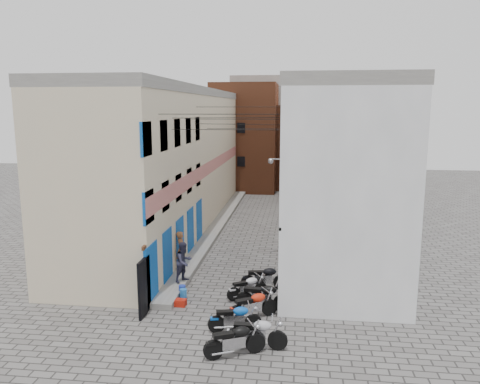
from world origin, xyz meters
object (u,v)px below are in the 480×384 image
at_px(motorcycle_g, 264,276).
at_px(red_crate, 181,303).
at_px(motorcycle_a, 235,339).
at_px(motorcycle_c, 235,317).
at_px(person_a, 181,250).
at_px(person_b, 184,262).
at_px(motorcycle_b, 256,331).
at_px(motorcycle_f, 247,286).
at_px(motorcycle_e, 263,295).
at_px(motorcycle_d, 253,304).
at_px(water_jug_far, 182,291).
at_px(water_jug_near, 183,294).

relative_size(motorcycle_g, red_crate, 4.76).
xyz_separation_m(motorcycle_a, motorcycle_c, (-0.22, 1.65, -0.04)).
height_order(motorcycle_g, person_a, person_a).
height_order(motorcycle_g, person_b, person_b).
xyz_separation_m(person_b, red_crate, (0.34, -2.02, -1.00)).
xyz_separation_m(motorcycle_b, motorcycle_f, (-0.72, 4.05, -0.08)).
distance_m(motorcycle_a, motorcycle_b, 0.82).
xyz_separation_m(motorcycle_a, motorcycle_g, (0.52, 5.62, 0.00)).
bearing_deg(motorcycle_e, red_crate, -84.28).
bearing_deg(red_crate, motorcycle_g, 33.73).
xyz_separation_m(motorcycle_d, red_crate, (-2.96, 0.77, -0.45)).
relative_size(person_b, red_crate, 4.10).
height_order(motorcycle_f, water_jug_far, motorcycle_f).
bearing_deg(person_b, motorcycle_b, -112.09).
distance_m(motorcycle_g, red_crate, 3.84).
height_order(person_a, water_jug_near, person_a).
xyz_separation_m(motorcycle_b, motorcycle_c, (-0.83, 1.11, -0.05)).
relative_size(motorcycle_a, motorcycle_c, 1.07).
height_order(motorcycle_b, water_jug_near, motorcycle_b).
relative_size(motorcycle_f, red_crate, 4.21).
height_order(motorcycle_c, red_crate, motorcycle_c).
bearing_deg(person_b, water_jug_near, -135.87).
relative_size(motorcycle_d, motorcycle_g, 0.98).
xyz_separation_m(motorcycle_a, person_b, (-3.00, 5.52, 0.55)).
xyz_separation_m(motorcycle_f, motorcycle_g, (0.62, 1.03, 0.07)).
xyz_separation_m(water_jug_far, red_crate, (0.18, -1.00, -0.09)).
relative_size(person_a, water_jug_near, 4.03).
height_order(motorcycle_a, motorcycle_f, motorcycle_a).
xyz_separation_m(motorcycle_f, person_a, (-3.44, 2.60, 0.62)).
bearing_deg(motorcycle_g, motorcycle_c, -19.59).
bearing_deg(motorcycle_d, person_a, -171.08).
xyz_separation_m(motorcycle_a, water_jug_far, (-2.84, 4.50, -0.36)).
relative_size(motorcycle_e, water_jug_near, 4.79).
bearing_deg(motorcycle_b, red_crate, -132.92).
bearing_deg(motorcycle_g, motorcycle_e, -6.44).
height_order(motorcycle_d, red_crate, motorcycle_d).
distance_m(motorcycle_g, water_jug_far, 3.56).
distance_m(motorcycle_f, water_jug_far, 2.75).
xyz_separation_m(motorcycle_g, water_jug_near, (-3.22, -1.48, -0.37)).
relative_size(motorcycle_b, motorcycle_d, 1.04).
bearing_deg(motorcycle_a, red_crate, -167.60).
bearing_deg(water_jug_far, motorcycle_f, 2.00).
bearing_deg(motorcycle_b, motorcycle_f, -170.70).
bearing_deg(motorcycle_d, person_b, -162.12).
bearing_deg(motorcycle_g, motorcycle_d, -13.24).
distance_m(motorcycle_b, motorcycle_d, 2.21).
bearing_deg(motorcycle_b, motorcycle_g, -179.71).
relative_size(motorcycle_a, motorcycle_f, 1.12).
relative_size(motorcycle_a, person_a, 1.14).
distance_m(motorcycle_d, person_a, 5.92).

